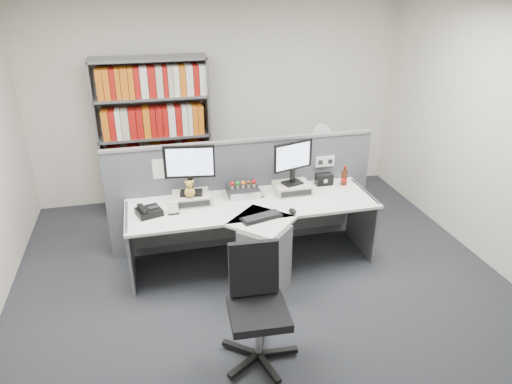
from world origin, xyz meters
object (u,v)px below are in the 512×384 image
object	(u,v)px
desk_phone	(148,211)
monitor_left	(190,166)
speaker	(324,179)
shelving_unit	(155,138)
office_chair	(257,302)
desk_calendar	(173,209)
desk	(257,235)
desktop_pc	(243,191)
mouse	(293,211)
filing_cabinet	(318,181)
monitor_right	(293,159)
desk_fan	(321,136)
cola_bottle	(344,178)
keyboard	(261,217)

from	to	relation	value
desk_phone	monitor_left	bearing A→B (deg)	21.64
speaker	shelving_unit	size ratio (longest dim) A/B	0.10
office_chair	desk_calendar	bearing A→B (deg)	112.30
desk	desk_calendar	xyz separation A→B (m)	(-0.82, 0.17, 0.32)
desk_calendar	desktop_pc	bearing A→B (deg)	19.59
desktop_pc	office_chair	distance (m)	1.62
mouse	desktop_pc	bearing A→B (deg)	125.74
shelving_unit	desk	bearing A→B (deg)	-64.04
desk_phone	speaker	distance (m)	1.99
desktop_pc	desk_phone	bearing A→B (deg)	-166.67
monitor_left	shelving_unit	xyz separation A→B (m)	(-0.29, 1.46, -0.16)
filing_cabinet	monitor_right	bearing A→B (deg)	-125.05
desktop_pc	desk_fan	distance (m)	1.59
filing_cabinet	office_chair	size ratio (longest dim) A/B	0.72
monitor_right	shelving_unit	bearing A→B (deg)	133.44
mouse	desk_fan	bearing A→B (deg)	60.11
desk	desktop_pc	size ratio (longest dim) A/B	7.91
desk	cola_bottle	size ratio (longest dim) A/B	11.24
shelving_unit	desktop_pc	bearing A→B (deg)	-58.80
desk_fan	filing_cabinet	bearing A→B (deg)	90.00
keyboard	office_chair	distance (m)	1.06
keyboard	desk_fan	xyz separation A→B (m)	(1.19, 1.54, 0.25)
shelving_unit	desk_fan	bearing A→B (deg)	-12.08
mouse	desk_fan	size ratio (longest dim) A/B	0.24
desk	office_chair	distance (m)	1.17
speaker	desk	bearing A→B (deg)	-151.26
monitor_left	desk_fan	world-z (taller)	monitor_left
keyboard	mouse	world-z (taller)	mouse
speaker	monitor_left	bearing A→B (deg)	-175.80
monitor_left	office_chair	xyz separation A→B (m)	(0.33, -1.52, -0.62)
monitor_left	filing_cabinet	distance (m)	2.22
speaker	office_chair	distance (m)	2.03
speaker	filing_cabinet	size ratio (longest dim) A/B	0.27
desk	monitor_left	bearing A→B (deg)	147.93
desk_fan	office_chair	world-z (taller)	desk_fan
desk_phone	desktop_pc	bearing A→B (deg)	13.33
monitor_left	cola_bottle	world-z (taller)	monitor_left
desktop_pc	shelving_unit	distance (m)	1.65
cola_bottle	office_chair	distance (m)	2.13
office_chair	desk	bearing A→B (deg)	75.88
monitor_right	desktop_pc	size ratio (longest dim) A/B	1.45
desktop_pc	desk_calendar	distance (m)	0.82
shelving_unit	office_chair	size ratio (longest dim) A/B	2.06
mouse	monitor_left	bearing A→B (deg)	153.22
desk	speaker	bearing A→B (deg)	28.74
desk_phone	office_chair	xyz separation A→B (m)	(0.78, -1.34, -0.24)
monitor_left	mouse	xyz separation A→B (m)	(0.95, -0.48, -0.39)
monitor_left	desk_phone	size ratio (longest dim) A/B	1.86
office_chair	filing_cabinet	bearing A→B (deg)	59.63
desk	monitor_right	xyz separation A→B (m)	(0.49, 0.38, 0.65)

